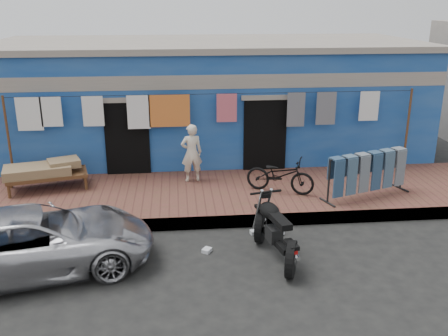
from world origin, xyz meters
The scene contains 14 objects.
ground centered at (0.00, 0.00, 0.00)m, with size 80.00×80.00×0.00m, color black.
sidewalk centered at (0.00, 3.00, 0.12)m, with size 28.00×3.00×0.25m, color brown.
curb centered at (0.00, 1.55, 0.12)m, with size 28.00×0.10×0.25m, color gray.
building centered at (0.00, 6.99, 1.69)m, with size 12.20×5.20×3.36m.
clothesline centered at (-0.59, 4.25, 1.82)m, with size 10.06×0.06×2.10m.
car centered at (-3.44, 0.16, 0.58)m, with size 1.87×4.11×1.16m, color silver.
seated_person centered at (-0.62, 3.76, 0.96)m, with size 0.51×0.34×1.43m, color beige.
bicycle centered at (1.37, 2.81, 0.76)m, with size 0.55×1.57×1.02m, color black.
motorcycle centered at (0.75, 0.20, 0.56)m, with size 0.97×1.83×1.12m, color black, non-canonical shape.
charpoy centered at (-4.01, 3.55, 0.57)m, with size 2.04×1.31×0.64m, color brown, non-canonical shape.
jeans_rack centered at (3.26, 2.38, 0.78)m, with size 2.21×1.15×1.05m, color black, non-canonical shape.
litter_a centered at (0.54, 1.20, 0.04)m, with size 0.17×0.13×0.07m, color silver.
litter_b centered at (1.03, 1.11, 0.05)m, with size 0.18×0.14×0.09m, color silver.
litter_c centered at (-0.47, 0.53, 0.04)m, with size 0.18×0.14×0.07m, color silver.
Camera 1 is at (-0.96, -7.79, 4.48)m, focal length 40.00 mm.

